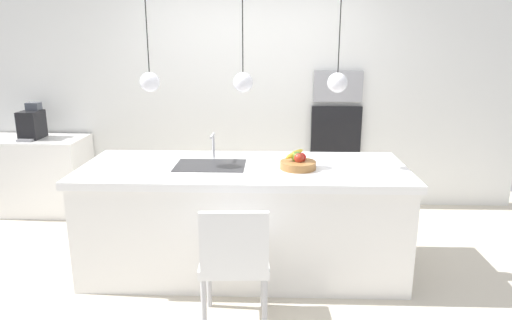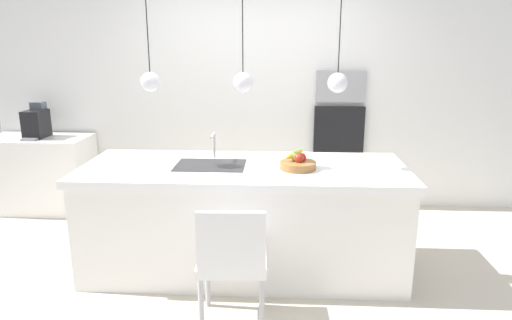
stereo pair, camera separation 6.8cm
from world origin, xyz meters
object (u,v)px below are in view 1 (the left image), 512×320
fruit_bowl (298,163)px  coffee_machine (32,124)px  oven (336,131)px  microwave (338,86)px  chair_near (234,258)px

fruit_bowl → coffee_machine: 3.13m
fruit_bowl → oven: 1.72m
microwave → chair_near: (-0.96, -2.42, -0.88)m
fruit_bowl → oven: oven is taller
oven → microwave: bearing=0.0°
coffee_machine → oven: size_ratio=0.68×
fruit_bowl → oven: bearing=72.5°
coffee_machine → oven: (3.34, 0.30, -0.11)m
oven → chair_near: 2.63m
fruit_bowl → coffee_machine: coffee_machine is taller
chair_near → microwave: bearing=68.3°
fruit_bowl → oven: (0.52, 1.64, -0.06)m
fruit_bowl → coffee_machine: bearing=154.5°
coffee_machine → chair_near: (2.38, -2.12, -0.49)m
fruit_bowl → coffee_machine: size_ratio=0.74×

